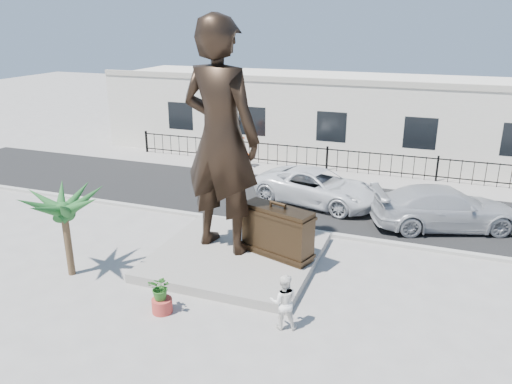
% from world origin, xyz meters
% --- Properties ---
extents(ground, '(100.00, 100.00, 0.00)m').
position_xyz_m(ground, '(0.00, 0.00, 0.00)').
color(ground, '#9E9991').
rests_on(ground, ground).
extents(street, '(40.00, 7.00, 0.01)m').
position_xyz_m(street, '(0.00, 8.00, 0.01)').
color(street, black).
rests_on(street, ground).
extents(curb, '(40.00, 0.25, 0.12)m').
position_xyz_m(curb, '(0.00, 4.50, 0.06)').
color(curb, '#A5A399').
rests_on(curb, ground).
extents(far_sidewalk, '(40.00, 2.50, 0.02)m').
position_xyz_m(far_sidewalk, '(0.00, 12.00, 0.01)').
color(far_sidewalk, '#9E9991').
rests_on(far_sidewalk, ground).
extents(plinth, '(5.20, 5.20, 0.30)m').
position_xyz_m(plinth, '(-0.50, 1.50, 0.15)').
color(plinth, gray).
rests_on(plinth, ground).
extents(fence, '(22.00, 0.10, 1.20)m').
position_xyz_m(fence, '(0.00, 12.80, 0.60)').
color(fence, black).
rests_on(fence, ground).
extents(building, '(28.00, 7.00, 4.40)m').
position_xyz_m(building, '(0.00, 17.00, 2.20)').
color(building, silver).
rests_on(building, ground).
extents(statue, '(3.03, 2.29, 7.51)m').
position_xyz_m(statue, '(-1.11, 1.78, 4.05)').
color(statue, black).
rests_on(statue, plinth).
extents(suitcase, '(2.48, 1.45, 1.66)m').
position_xyz_m(suitcase, '(0.83, 1.74, 1.13)').
color(suitcase, '#2F2114').
rests_on(suitcase, plinth).
extents(tourist, '(0.87, 0.76, 1.51)m').
position_xyz_m(tourist, '(2.10, -1.62, 0.75)').
color(tourist, white).
rests_on(tourist, ground).
extents(car_white, '(5.78, 3.61, 1.49)m').
position_xyz_m(car_white, '(0.70, 7.72, 0.76)').
color(car_white, silver).
rests_on(car_white, street).
extents(car_silver, '(5.92, 3.99, 1.59)m').
position_xyz_m(car_silver, '(5.91, 6.80, 0.81)').
color(car_silver, '#ADAFB2').
rests_on(car_silver, street).
extents(worker, '(1.29, 0.84, 1.87)m').
position_xyz_m(worker, '(-4.55, 11.60, 0.95)').
color(worker, '#FF460D').
rests_on(worker, far_sidewalk).
extents(palm_tree, '(1.80, 1.80, 3.20)m').
position_xyz_m(palm_tree, '(-5.01, -1.20, 0.00)').
color(palm_tree, '#1B4C1F').
rests_on(palm_tree, ground).
extents(planter, '(0.56, 0.56, 0.40)m').
position_xyz_m(planter, '(-1.22, -2.10, 0.20)').
color(planter, '#B53730').
rests_on(planter, ground).
extents(shrub, '(0.66, 0.58, 0.71)m').
position_xyz_m(shrub, '(-1.22, -2.10, 0.75)').
color(shrub, '#296420').
rests_on(shrub, planter).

